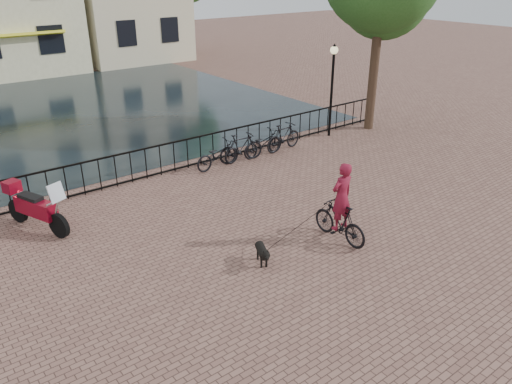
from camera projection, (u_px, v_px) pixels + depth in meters
ground at (344, 292)px, 10.32m from camera, size 100.00×100.00×0.00m
canal_water at (65, 113)px, 22.78m from camera, size 20.00×20.00×0.00m
railing at (160, 160)px, 15.88m from camera, size 20.00×0.05×1.02m
lamp_post at (333, 75)px, 18.81m from camera, size 0.30×0.30×3.45m
cyclist at (341, 207)px, 11.93m from camera, size 0.74×1.73×2.36m
dog at (262, 253)px, 11.23m from camera, size 0.55×0.81×0.52m
motorcycle at (35, 203)px, 12.48m from camera, size 1.23×2.14×1.50m
parked_bike_0 at (218, 155)px, 16.47m from camera, size 1.76×0.74×0.90m
parked_bike_1 at (241, 148)px, 16.97m from camera, size 1.71×0.65×1.00m
parked_bike_2 at (263, 143)px, 17.52m from camera, size 1.74×0.67×0.90m
parked_bike_3 at (284, 137)px, 18.03m from camera, size 1.70×0.64×1.00m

